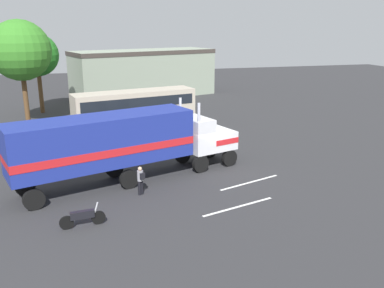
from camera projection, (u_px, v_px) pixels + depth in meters
ground_plane at (209, 166)px, 27.27m from camera, size 120.00×120.00×0.00m
lane_stripe_near at (250, 182)px, 24.40m from camera, size 4.24×1.49×0.01m
lane_stripe_mid at (238, 207)px, 21.15m from camera, size 4.29×1.31×0.01m
semi_truck at (122, 141)px, 23.81m from camera, size 14.26×6.59×4.50m
person_bystander at (141, 179)px, 22.43m from camera, size 0.42×0.48×1.63m
parked_bus at (135, 106)px, 36.82m from camera, size 11.29×4.77×3.40m
parked_car at (32, 142)px, 30.05m from camera, size 4.40×1.81×1.57m
motorcycle at (83, 217)px, 18.95m from camera, size 2.11×0.35×1.12m
tree_left at (20, 51)px, 36.21m from camera, size 5.38×5.38×9.59m
tree_center at (37, 55)px, 42.32m from camera, size 4.43×4.43×8.31m
building_backdrop at (144, 72)px, 52.98m from camera, size 19.29×11.17×6.00m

